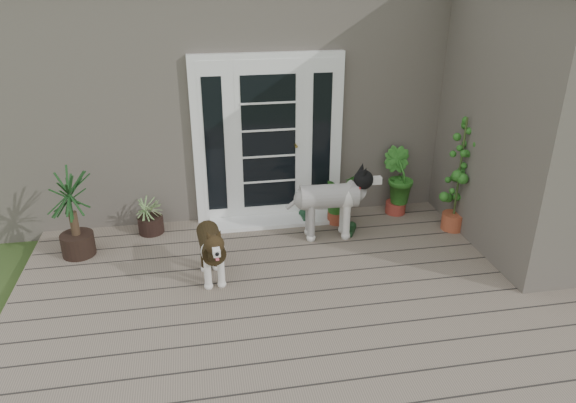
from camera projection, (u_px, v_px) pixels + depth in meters
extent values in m
cube|color=#6B5B4C|center=(322.00, 315.00, 5.28)|extent=(6.20, 4.60, 0.12)
cube|color=#665E54|center=(262.00, 79.00, 8.48)|extent=(7.40, 4.00, 3.10)
cube|color=#665E54|center=(549.00, 124.00, 6.12)|extent=(1.60, 2.40, 3.10)
cube|color=white|center=(268.00, 139.00, 6.76)|extent=(1.90, 0.14, 2.15)
cube|color=white|center=(272.00, 221.00, 7.01)|extent=(1.60, 0.40, 0.05)
imported|color=#19591C|center=(337.00, 202.00, 6.90)|extent=(0.65, 0.65, 0.59)
imported|color=#195719|center=(397.00, 189.00, 7.15)|extent=(0.65, 0.65, 0.68)
imported|color=#1E5F1B|center=(457.00, 192.00, 7.30)|extent=(0.46, 0.46, 0.52)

